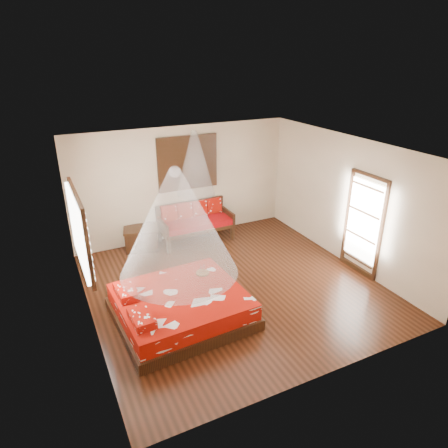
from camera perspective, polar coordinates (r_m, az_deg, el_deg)
The scene contains 10 objects.
room at distance 7.56m, azimuth 1.43°, elevation 0.19°, with size 5.54×5.54×2.84m.
bed at distance 7.22m, azimuth -6.27°, elevation -11.62°, with size 2.32×2.11×0.65m.
daybed at distance 9.95m, azimuth -4.21°, elevation 0.54°, with size 1.80×0.80×0.95m.
storage_chest at distance 9.74m, azimuth -11.71°, elevation -2.01°, with size 0.91×0.76×0.55m.
shutter_panel at distance 9.80m, azimuth -5.19°, elevation 8.67°, with size 1.52×0.06×1.32m.
window_left at distance 6.92m, azimuth -19.73°, elevation -0.82°, with size 0.10×1.74×1.34m.
glazed_door at distance 8.77m, azimuth 19.26°, elevation -0.13°, with size 0.08×1.02×2.16m.
wine_tray at distance 7.62m, azimuth -3.09°, elevation -6.73°, with size 0.25×0.25×0.21m.
mosquito_net_main at distance 6.44m, azimuth -6.71°, elevation 0.14°, with size 1.98×1.98×1.80m, color white.
mosquito_net_daybed at distance 9.36m, azimuth -4.17°, elevation 8.63°, with size 0.91×0.91×1.50m, color white.
Camera 1 is at (-3.21, -6.16, 4.38)m, focal length 32.00 mm.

